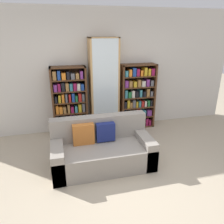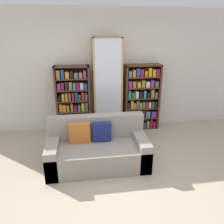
# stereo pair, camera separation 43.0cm
# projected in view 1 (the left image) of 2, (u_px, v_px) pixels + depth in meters

# --- Properties ---
(ground_plane) EXTENTS (16.00, 16.00, 0.00)m
(ground_plane) POSITION_uv_depth(u_px,v_px,m) (129.00, 186.00, 3.31)
(ground_plane) COLOR tan
(wall_back) EXTENTS (6.61, 0.06, 2.70)m
(wall_back) POSITION_uv_depth(u_px,v_px,m) (98.00, 71.00, 4.93)
(wall_back) COLOR beige
(wall_back) RESTS_ON ground
(couch) EXTENTS (1.69, 0.82, 0.82)m
(couch) POSITION_uv_depth(u_px,v_px,m) (102.00, 150.00, 3.77)
(couch) COLOR gray
(couch) RESTS_ON ground
(bookshelf_left) EXTENTS (0.75, 0.32, 1.52)m
(bookshelf_left) POSITION_uv_depth(u_px,v_px,m) (70.00, 102.00, 4.80)
(bookshelf_left) COLOR #4C2D19
(bookshelf_left) RESTS_ON ground
(display_cabinet) EXTENTS (0.63, 0.36, 2.10)m
(display_cabinet) POSITION_uv_depth(u_px,v_px,m) (104.00, 87.00, 4.86)
(display_cabinet) COLOR tan
(display_cabinet) RESTS_ON ground
(bookshelf_right) EXTENTS (0.82, 0.32, 1.51)m
(bookshelf_right) POSITION_uv_depth(u_px,v_px,m) (137.00, 97.00, 5.16)
(bookshelf_right) COLOR #4C2D19
(bookshelf_right) RESTS_ON ground
(wine_bottle) EXTENTS (0.08, 0.08, 0.37)m
(wine_bottle) POSITION_uv_depth(u_px,v_px,m) (138.00, 129.00, 4.89)
(wine_bottle) COLOR #192333
(wine_bottle) RESTS_ON ground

